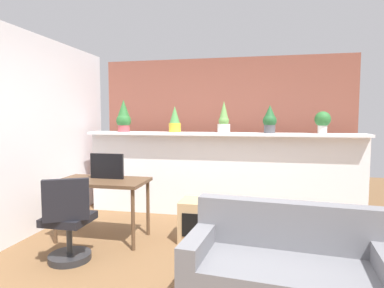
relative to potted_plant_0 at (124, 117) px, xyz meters
The scene contains 15 objects.
ground_plane 2.92m from the potted_plant_0, 51.88° to the right, with size 12.00×12.00×0.00m, color brown.
divider_wall 1.78m from the potted_plant_0, ahead, with size 4.15×0.16×1.25m, color white.
plant_shelf 1.56m from the potted_plant_0, ahead, with size 4.15×0.38×0.04m, color white.
brick_wall_behind 1.69m from the potted_plant_0, 22.79° to the left, with size 4.15×0.10×2.50m, color brown.
side_wall_left 1.76m from the potted_plant_0, 116.92° to the right, with size 0.12×4.40×2.60m, color white.
potted_plant_0 is the anchor object (origin of this frame).
potted_plant_1 0.83m from the potted_plant_0, ahead, with size 0.19×0.19×0.40m.
potted_plant_2 1.59m from the potted_plant_0, ahead, with size 0.19×0.19×0.48m.
potted_plant_3 2.26m from the potted_plant_0, ahead, with size 0.20×0.20×0.41m.
potted_plant_4 2.99m from the potted_plant_0, ahead, with size 0.22×0.22×0.31m.
desk 1.49m from the potted_plant_0, 79.10° to the right, with size 1.10×0.60×0.75m.
tv_monitor 1.30m from the potted_plant_0, 77.04° to the right, with size 0.43×0.04×0.32m, color black.
office_chair 2.21m from the potted_plant_0, 84.11° to the right, with size 0.52×0.52×0.91m.
side_cube_shelf 2.13m from the potted_plant_0, 35.79° to the right, with size 0.40×0.41×0.50m.
couch 3.49m from the potted_plant_0, 43.87° to the right, with size 1.63×0.91×0.80m.
Camera 1 is at (0.59, -2.87, 1.51)m, focal length 30.28 mm.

